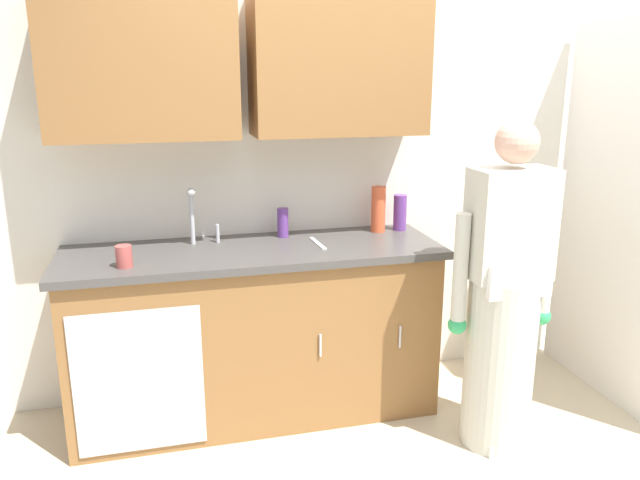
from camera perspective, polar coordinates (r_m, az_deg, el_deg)
name	(u,v)px	position (r m, az deg, el deg)	size (l,w,h in m)	color
ground_plane	(395,469)	(3.17, 6.84, -20.10)	(9.00, 9.00, 0.00)	beige
kitchen_wall_with_uppers	(316,136)	(3.52, -0.40, 9.46)	(4.80, 0.44, 2.70)	silver
closet_door_panel	(624,218)	(3.79, 26.04, 1.80)	(1.10, 0.04, 2.10)	silver
counter_cabinet	(255,335)	(3.42, -6.00, -8.65)	(1.90, 0.62, 0.90)	brown
countertop	(253,252)	(3.26, -6.18, -1.05)	(1.96, 0.66, 0.04)	#474442
sink	(203,254)	(3.24, -10.67, -1.23)	(0.50, 0.36, 0.35)	#B7BABF
person_at_sink	(503,314)	(3.16, 16.41, -6.50)	(0.55, 0.34, 1.62)	white
bottle_water_short	(378,209)	(3.55, 5.36, 2.83)	(0.08, 0.08, 0.26)	#E05933
bottle_soap	(283,223)	(3.44, -3.42, 1.60)	(0.06, 0.06, 0.16)	#66388C
bottle_dish_liquid	(400,212)	(3.61, 7.33, 2.51)	(0.08, 0.08, 0.20)	#66388C
cup_by_sink	(124,256)	(3.05, -17.50, -1.44)	(0.08, 0.08, 0.10)	#B24C47
knife_on_counter	(318,243)	(3.31, -0.22, -0.29)	(0.24, 0.02, 0.01)	silver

